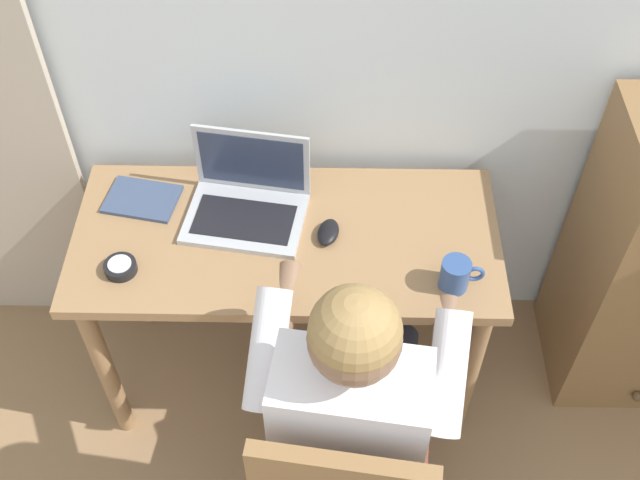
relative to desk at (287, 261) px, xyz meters
name	(u,v)px	position (x,y,z in m)	size (l,w,h in m)	color
wall_back	(441,14)	(0.41, 0.35, 0.63)	(4.80, 0.05, 2.50)	silver
desk	(287,261)	(0.00, 0.00, 0.00)	(1.23, 0.56, 0.74)	#9E754C
person_seated	(355,388)	(0.19, -0.46, 0.06)	(0.58, 0.62, 1.21)	#33384C
laptop	(247,199)	(-0.11, 0.10, 0.17)	(0.37, 0.30, 0.24)	#B7BABF
computer_mouse	(328,232)	(0.12, 0.00, 0.13)	(0.06, 0.10, 0.03)	black
desk_clock	(120,267)	(-0.45, -0.14, 0.13)	(0.09, 0.09, 0.03)	black
notebook_pad	(142,199)	(-0.43, 0.13, 0.12)	(0.21, 0.15, 0.01)	#3D4C6B
coffee_mug	(456,275)	(0.47, -0.17, 0.17)	(0.12, 0.08, 0.09)	#33518C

